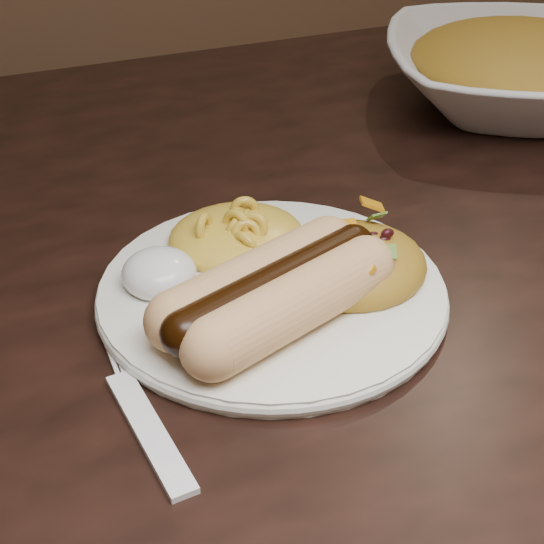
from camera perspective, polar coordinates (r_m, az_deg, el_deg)
name	(u,v)px	position (r m, az deg, el deg)	size (l,w,h in m)	color
table	(315,361)	(0.64, 2.94, -6.13)	(1.60, 0.90, 0.75)	black
plate	(272,292)	(0.54, 0.00, -1.40)	(0.22, 0.22, 0.01)	white
hotdog	(275,290)	(0.50, 0.22, -1.27)	(0.14, 0.11, 0.04)	#ECB172
mac_and_cheese	(236,219)	(0.57, -2.47, 3.64)	(0.10, 0.09, 0.04)	yellow
sour_cream	(158,265)	(0.54, -7.79, 0.51)	(0.05, 0.05, 0.03)	white
taco_salad	(352,251)	(0.54, 5.48, 1.46)	(0.10, 0.10, 0.04)	#CE4A1B
fork	(150,431)	(0.45, -8.38, -10.73)	(0.02, 0.15, 0.00)	white
serving_bowl	(524,75)	(0.85, 16.85, 12.80)	(0.26, 0.26, 0.06)	white
bowl_filling	(527,57)	(0.85, 17.05, 13.91)	(0.22, 0.22, 0.05)	#CE4A1B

